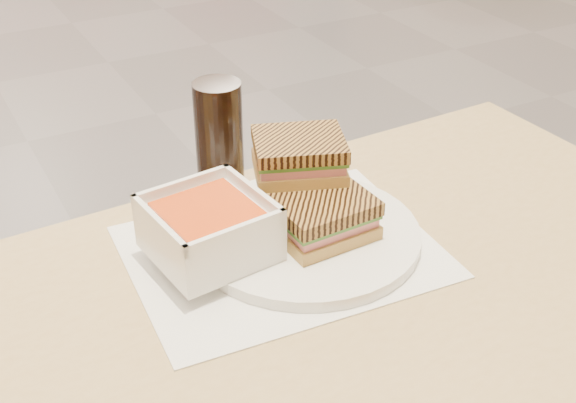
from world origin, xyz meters
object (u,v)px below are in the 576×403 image
panini_lower (322,216)px  plate (306,235)px  cola_glass (219,131)px  soup_bowl (209,230)px

panini_lower → plate: bearing=127.5°
plate → cola_glass: size_ratio=1.99×
plate → soup_bowl: bearing=173.9°
plate → soup_bowl: (-0.12, 0.01, 0.04)m
panini_lower → cola_glass: 0.22m
plate → cola_glass: (-0.03, 0.20, 0.06)m
plate → panini_lower: panini_lower is taller
plate → cola_glass: cola_glass is taller
soup_bowl → cola_glass: cola_glass is taller
cola_glass → soup_bowl: bearing=-117.5°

